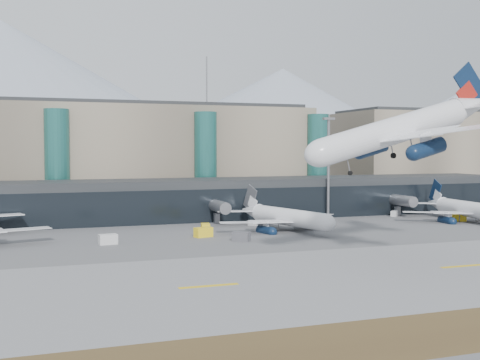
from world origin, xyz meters
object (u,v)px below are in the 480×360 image
Objects in this scene: veh_g at (253,223)px; veh_d at (394,214)px; jet_parked_mid at (280,211)px; veh_c at (241,236)px; lightmast_mid at (328,162)px; hero_jet at (410,121)px; veh_a at (108,239)px; veh_h at (203,232)px; veh_b at (205,227)px; veh_e at (459,218)px; jet_parked_right at (462,204)px.

veh_d is at bearing 66.98° from veh_g.
jet_parked_mid reaches higher than veh_d.
veh_c is at bearing -56.52° from veh_g.
lightmast_mid is 59.97m from hero_jet.
veh_d is (76.47, 22.18, -0.21)m from veh_a.
veh_d is at bearing 1.97° from veh_h.
veh_a is 24.52m from veh_b.
veh_a reaches higher than veh_d.
veh_d is 1.21× the size of veh_g.
veh_c is at bearing -153.18° from veh_e.
veh_g is (10.25, 21.13, -0.30)m from veh_c.
jet_parked_mid is 47.34m from veh_e.
lightmast_mid reaches higher than veh_d.
jet_parked_right is 17.43m from veh_d.
jet_parked_right is at bearing -28.62° from lightmast_mid.
veh_h is at bearing 2.44° from veh_a.
veh_c reaches higher than veh_e.
veh_d is 0.71× the size of veh_h.
veh_c is (-62.19, -13.07, -3.21)m from jet_parked_right.
jet_parked_right is 10.12× the size of veh_a.
veh_b is (-36.23, -13.16, -13.59)m from lightmast_mid.
veh_h is (-57.31, -19.22, 0.26)m from veh_d.
veh_g is at bearing 7.19° from jet_parked_mid.
jet_parked_right is 87.27m from veh_a.
veh_h is (-38.97, -21.22, -13.44)m from lightmast_mid.
jet_parked_mid reaches higher than veh_h.
veh_h reaches higher than veh_b.
jet_parked_right is (48.62, 0.09, 0.14)m from jet_parked_mid.
veh_a reaches higher than veh_c.
lightmast_mid is 12.21× the size of veh_g.
hero_jet reaches higher than veh_b.
veh_c is 1.56× the size of veh_g.
hero_jet reaches higher than jet_parked_mid.
veh_g is at bearing 95.36° from hero_jet.
veh_c is at bearing -70.55° from veh_h.
veh_d reaches higher than veh_g.
hero_jet is 1.09× the size of jet_parked_right.
veh_h is at bearing 119.49° from hero_jet.
veh_g is at bearing 143.34° from veh_d.
veh_h reaches higher than veh_d.
veh_e is (43.11, 40.89, -21.23)m from hero_jet.
jet_parked_right reaches higher than veh_d.
jet_parked_right reaches higher than veh_c.
jet_parked_right is at bearing -97.17° from veh_d.
veh_g is at bearing -56.03° from veh_b.
veh_c is 1.11× the size of veh_e.
hero_jet is 54.69m from veh_g.
veh_b is 15.78m from veh_c.
lightmast_mid is 27.48m from jet_parked_mid.
jet_parked_mid is 0.97× the size of jet_parked_right.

